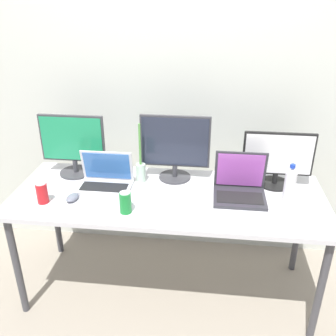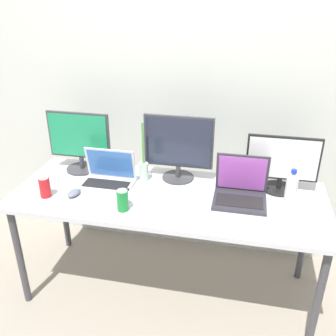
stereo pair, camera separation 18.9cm
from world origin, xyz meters
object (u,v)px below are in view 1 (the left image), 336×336
Objects in this scene: monitor_left at (73,144)px; monitor_center at (175,146)px; laptop_silver at (106,179)px; soda_can_by_laptop at (42,193)px; water_bottle at (290,186)px; soda_can_near_keyboard at (125,202)px; bamboo_vase at (141,170)px; laptop_secondary at (240,187)px; keyboard_main at (159,198)px; monitor_right at (278,159)px; mouse_by_keyboard at (72,198)px; work_desk at (168,203)px.

monitor_left is 0.96× the size of monitor_center.
laptop_silver is 2.59× the size of soda_can_by_laptop.
water_bottle reaches higher than soda_can_near_keyboard.
monitor_left reaches higher than bamboo_vase.
laptop_secondary is 2.43× the size of soda_can_by_laptop.
monitor_left is at bearing 151.82° from keyboard_main.
monitor_center is 3.53× the size of soda_can_by_laptop.
water_bottle is at bearing -79.41° from monitor_right.
mouse_by_keyboard is 0.80× the size of soda_can_near_keyboard.
mouse_by_keyboard is 0.40× the size of water_bottle.
laptop_silver is at bearing 176.04° from water_bottle.
monitor_right is 0.77m from keyboard_main.
soda_can_near_keyboard is (-0.64, -0.26, 0.00)m from laptop_secondary.
bamboo_vase reaches higher than mouse_by_keyboard.
laptop_silver is 0.83m from laptop_secondary.
laptop_secondary is 0.28m from water_bottle.
mouse_by_keyboard is at bearing -147.92° from monitor_center.
soda_can_near_keyboard is at bearing -153.71° from monitor_right.
keyboard_main is at bearing 17.97° from mouse_by_keyboard.
laptop_silver is 1.11m from water_bottle.
bamboo_vase reaches higher than soda_can_near_keyboard.
work_desk is 4.39× the size of monitor_right.
work_desk is 0.45m from laptop_secondary.
water_bottle reaches higher than keyboard_main.
monitor_left reaches higher than soda_can_near_keyboard.
soda_can_near_keyboard is (-0.21, -0.22, 0.12)m from work_desk.
laptop_secondary reaches higher than water_bottle.
laptop_silver is at bearing 157.85° from keyboard_main.
water_bottle reaches higher than soda_can_by_laptop.
laptop_secondary is 0.69m from soda_can_near_keyboard.
keyboard_main is 0.68m from soda_can_by_laptop.
water_bottle reaches higher than mouse_by_keyboard.
keyboard_main reaches higher than work_desk.
monitor_left is (-0.65, 0.22, 0.27)m from work_desk.
monitor_center reaches higher than keyboard_main.
monitor_left is 1.09× the size of bamboo_vase.
soda_can_by_laptop is at bearing -174.11° from keyboard_main.
soda_can_near_keyboard is at bearing -140.02° from keyboard_main.
monitor_center reaches higher than bamboo_vase.
monitor_left reaches higher than water_bottle.
monitor_right is 0.24m from water_bottle.
laptop_silver reaches higher than keyboard_main.
work_desk is 5.79× the size of laptop_silver.
monitor_right is at bearing 100.59° from water_bottle.
monitor_right is at bearing 8.08° from laptop_silver.
laptop_silver is 0.25m from mouse_by_keyboard.
laptop_secondary is at bearing -11.08° from bamboo_vase.
monitor_left is at bearing 147.74° from laptop_silver.
monitor_center is 0.71m from mouse_by_keyboard.
water_bottle is 0.94m from soda_can_near_keyboard.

